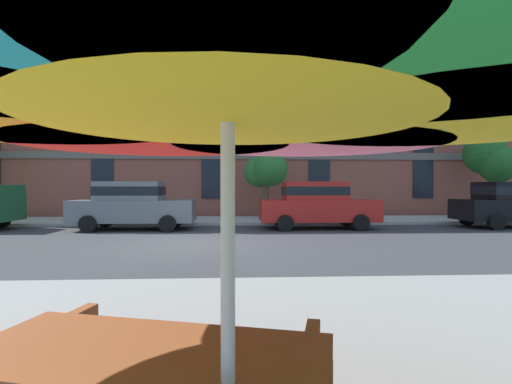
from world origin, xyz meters
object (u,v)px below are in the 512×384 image
at_px(patio_umbrella, 228,58).
at_px(street_tree_right, 490,159).
at_px(sedan_gray, 133,204).
at_px(street_tree_middle, 266,171).
at_px(sedan_red, 317,204).

bearing_deg(patio_umbrella, street_tree_right, 52.72).
xyz_separation_m(sedan_gray, patio_umbrella, (3.78, -12.70, 1.14)).
distance_m(street_tree_middle, street_tree_right, 10.89).
relative_size(street_tree_middle, patio_umbrella, 0.89).
bearing_deg(street_tree_right, sedan_red, -159.52).
bearing_deg(street_tree_middle, patio_umbrella, -94.97).
xyz_separation_m(sedan_red, patio_umbrella, (-3.09, -12.70, 1.14)).
xyz_separation_m(sedan_red, street_tree_middle, (-1.67, 3.56, 1.38)).
height_order(sedan_red, patio_umbrella, patio_umbrella).
distance_m(sedan_gray, sedan_red, 6.87).
bearing_deg(sedan_gray, street_tree_middle, 34.39).
bearing_deg(street_tree_right, street_tree_middle, 179.36).
xyz_separation_m(sedan_gray, street_tree_right, (16.06, 3.43, 2.00)).
distance_m(sedan_red, patio_umbrella, 13.12).
height_order(sedan_gray, patio_umbrella, patio_umbrella).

